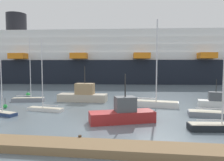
# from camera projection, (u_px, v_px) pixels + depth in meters

# --- Properties ---
(ground_plane) EXTENTS (600.00, 600.00, 0.00)m
(ground_plane) POSITION_uv_depth(u_px,v_px,m) (94.00, 126.00, 19.47)
(ground_plane) COLOR slate
(dock_pier) EXTENTS (25.30, 2.28, 0.66)m
(dock_pier) POSITION_uv_depth(u_px,v_px,m) (75.00, 147.00, 13.79)
(dock_pier) COLOR olive
(dock_pier) RESTS_ON ground_plane
(sailboat_0) EXTENTS (5.03, 2.22, 9.89)m
(sailboat_0) POSITION_uv_depth(u_px,v_px,m) (29.00, 98.00, 32.78)
(sailboat_0) COLOR gray
(sailboat_0) RESTS_ON ground_plane
(sailboat_1) EXTENTS (6.47, 2.47, 9.36)m
(sailboat_1) POSITION_uv_depth(u_px,v_px,m) (218.00, 113.00, 22.91)
(sailboat_1) COLOR gray
(sailboat_1) RESTS_ON ground_plane
(sailboat_2) EXTENTS (4.81, 1.82, 8.88)m
(sailboat_2) POSITION_uv_depth(u_px,v_px,m) (45.00, 107.00, 26.00)
(sailboat_2) COLOR white
(sailboat_2) RESTS_ON ground_plane
(sailboat_3) EXTENTS (7.28, 2.79, 11.85)m
(sailboat_3) POSITION_uv_depth(u_px,v_px,m) (152.00, 102.00, 28.80)
(sailboat_3) COLOR white
(sailboat_3) RESTS_ON ground_plane
(sailboat_4) EXTENTS (5.00, 1.78, 7.01)m
(sailboat_4) POSITION_uv_depth(u_px,v_px,m) (217.00, 126.00, 18.10)
(sailboat_4) COLOR black
(sailboat_4) RESTS_ON ground_plane
(sailboat_5) EXTENTS (4.55, 2.40, 6.31)m
(sailboat_5) POSITION_uv_depth(u_px,v_px,m) (0.00, 112.00, 23.90)
(sailboat_5) COLOR navy
(sailboat_5) RESTS_ON ground_plane
(fishing_boat_0) EXTENTS (6.79, 4.13, 4.82)m
(fishing_boat_0) POSITION_uv_depth(u_px,v_px,m) (123.00, 114.00, 20.79)
(fishing_boat_0) COLOR maroon
(fishing_boat_0) RESTS_ON ground_plane
(fishing_boat_1) EXTENTS (7.68, 2.40, 5.54)m
(fishing_boat_1) POSITION_uv_depth(u_px,v_px,m) (83.00, 95.00, 33.03)
(fishing_boat_1) COLOR #BCB29E
(fishing_boat_1) RESTS_ON ground_plane
(fishing_boat_2) EXTENTS (5.25, 2.54, 3.79)m
(fishing_boat_2) POSITION_uv_depth(u_px,v_px,m) (217.00, 101.00, 28.73)
(fishing_boat_2) COLOR white
(fishing_boat_2) RESTS_ON ground_plane
(channel_buoy_1) EXTENTS (0.72, 0.72, 1.35)m
(channel_buoy_1) POSITION_uv_depth(u_px,v_px,m) (28.00, 94.00, 38.39)
(channel_buoy_1) COLOR green
(channel_buoy_1) RESTS_ON ground_plane
(channel_buoy_2) EXTENTS (0.54, 0.54, 1.39)m
(channel_buoy_2) POSITION_uv_depth(u_px,v_px,m) (5.00, 106.00, 27.60)
(channel_buoy_2) COLOR green
(channel_buoy_2) RESTS_ON ground_plane
(cruise_ship) EXTENTS (135.83, 28.46, 23.87)m
(cruise_ship) POSITION_uv_depth(u_px,v_px,m) (84.00, 60.00, 72.74)
(cruise_ship) COLOR black
(cruise_ship) RESTS_ON ground_plane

